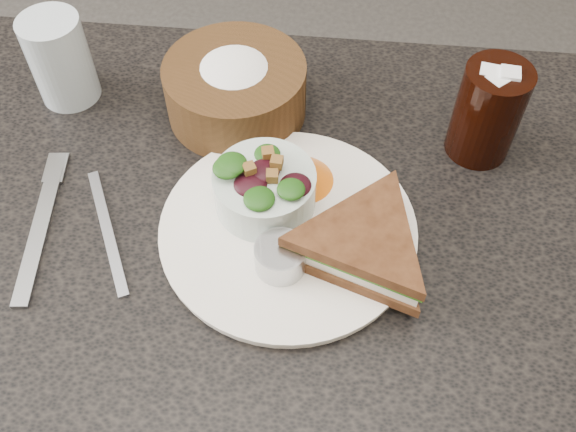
% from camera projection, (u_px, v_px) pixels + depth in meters
% --- Properties ---
extents(dining_table, '(1.00, 0.70, 0.75)m').
position_uv_depth(dining_table, '(252.00, 380.00, 0.98)').
color(dining_table, black).
rests_on(dining_table, floor).
extents(dinner_plate, '(0.27, 0.27, 0.01)m').
position_uv_depth(dinner_plate, '(288.00, 229.00, 0.68)').
color(dinner_plate, white).
rests_on(dinner_plate, dining_table).
extents(sandwich, '(0.22, 0.22, 0.05)m').
position_uv_depth(sandwich, '(364.00, 245.00, 0.64)').
color(sandwich, brown).
rests_on(sandwich, dinner_plate).
extents(salad_bowl, '(0.12, 0.12, 0.06)m').
position_uv_depth(salad_bowl, '(264.00, 184.00, 0.67)').
color(salad_bowl, silver).
rests_on(salad_bowl, dinner_plate).
extents(dressing_ramekin, '(0.07, 0.07, 0.03)m').
position_uv_depth(dressing_ramekin, '(280.00, 257.00, 0.64)').
color(dressing_ramekin, '#ACAEB2').
rests_on(dressing_ramekin, dinner_plate).
extents(orange_wedge, '(0.10, 0.10, 0.03)m').
position_uv_depth(orange_wedge, '(302.00, 171.00, 0.70)').
color(orange_wedge, orange).
rests_on(orange_wedge, dinner_plate).
extents(fork, '(0.04, 0.18, 0.00)m').
position_uv_depth(fork, '(39.00, 232.00, 0.68)').
color(fork, '#95999E').
rests_on(fork, dining_table).
extents(knife, '(0.09, 0.16, 0.00)m').
position_uv_depth(knife, '(107.00, 231.00, 0.69)').
color(knife, '#A1A4B1').
rests_on(knife, dining_table).
extents(bread_basket, '(0.19, 0.19, 0.10)m').
position_uv_depth(bread_basket, '(235.00, 82.00, 0.76)').
color(bread_basket, brown).
rests_on(bread_basket, dining_table).
extents(cola_glass, '(0.10, 0.10, 0.13)m').
position_uv_depth(cola_glass, '(489.00, 108.00, 0.71)').
color(cola_glass, black).
rests_on(cola_glass, dining_table).
extents(water_glass, '(0.10, 0.10, 0.11)m').
position_uv_depth(water_glass, '(60.00, 59.00, 0.77)').
color(water_glass, silver).
rests_on(water_glass, dining_table).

